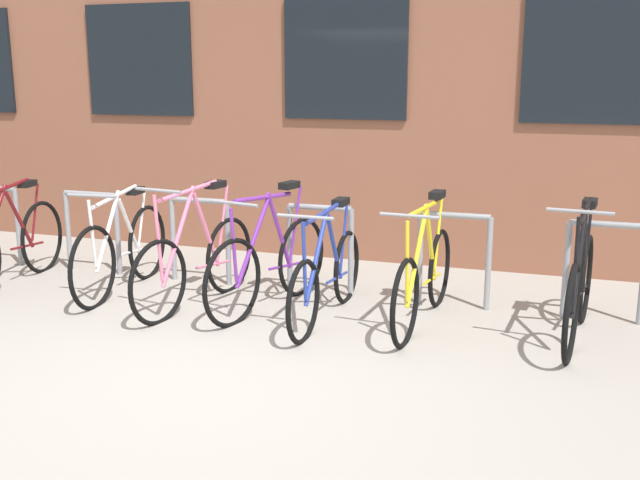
% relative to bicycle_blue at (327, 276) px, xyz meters
% --- Properties ---
extents(ground_plane, '(42.00, 42.00, 0.00)m').
position_rel_bicycle_blue_xyz_m(ground_plane, '(-0.43, -1.25, -0.36)').
color(ground_plane, '#9E998E').
extents(storefront_building, '(28.00, 6.67, 5.25)m').
position_rel_bicycle_blue_xyz_m(storefront_building, '(-0.43, 5.27, 2.26)').
color(storefront_building, brown).
rests_on(storefront_building, ground).
extents(bike_rack, '(6.63, 0.05, 0.82)m').
position_rel_bicycle_blue_xyz_m(bike_rack, '(-0.88, 0.65, 0.14)').
color(bike_rack, gray).
rests_on(bike_rack, ground).
extents(bicycle_blue, '(0.44, 1.71, 0.97)m').
position_rel_bicycle_blue_xyz_m(bicycle_blue, '(0.00, 0.00, 0.00)').
color(bicycle_blue, black).
rests_on(bicycle_blue, ground).
extents(bicycle_yellow, '(0.44, 1.74, 1.04)m').
position_rel_bicycle_blue_xyz_m(bicycle_yellow, '(0.76, 0.16, 0.02)').
color(bicycle_yellow, black).
rests_on(bicycle_yellow, ground).
extents(bicycle_maroon, '(0.44, 1.79, 1.02)m').
position_rel_bicycle_blue_xyz_m(bicycle_maroon, '(-3.12, 0.00, 0.03)').
color(bicycle_maroon, black).
rests_on(bicycle_maroon, ground).
extents(bicycle_white, '(0.44, 1.72, 0.99)m').
position_rel_bicycle_blue_xyz_m(bicycle_white, '(-2.02, 0.17, 0.03)').
color(bicycle_white, black).
rests_on(bicycle_white, ground).
extents(bicycle_black, '(0.44, 1.67, 1.08)m').
position_rel_bicycle_blue_xyz_m(bicycle_black, '(1.93, 0.16, 0.03)').
color(bicycle_black, black).
rests_on(bicycle_black, ground).
extents(bicycle_pink, '(0.44, 1.69, 1.10)m').
position_rel_bicycle_blue_xyz_m(bicycle_pink, '(-1.17, -0.01, 0.03)').
color(bicycle_pink, black).
rests_on(bicycle_pink, ground).
extents(bicycle_purple, '(0.53, 1.68, 1.07)m').
position_rel_bicycle_blue_xyz_m(bicycle_purple, '(-0.55, 0.12, 0.03)').
color(bicycle_purple, black).
rests_on(bicycle_purple, ground).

